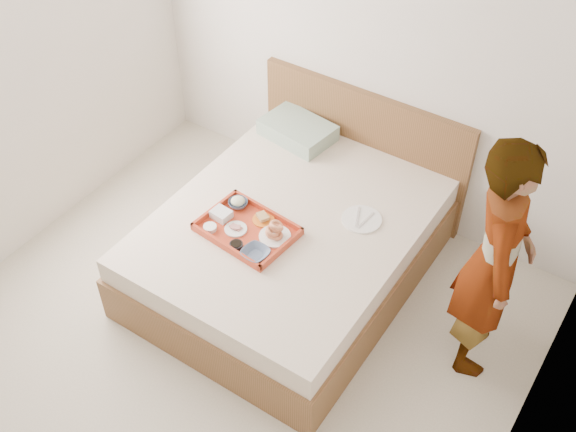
% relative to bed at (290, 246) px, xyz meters
% --- Properties ---
extents(ground, '(3.50, 4.00, 0.01)m').
position_rel_bed_xyz_m(ground, '(-0.02, -1.00, -0.27)').
color(ground, beige).
rests_on(ground, ground).
extents(wall_back, '(3.50, 0.01, 2.60)m').
position_rel_bed_xyz_m(wall_back, '(-0.02, 1.00, 1.04)').
color(wall_back, silver).
rests_on(wall_back, ground).
extents(wall_right, '(0.01, 4.00, 2.60)m').
position_rel_bed_xyz_m(wall_right, '(1.73, -1.00, 1.04)').
color(wall_right, silver).
rests_on(wall_right, ground).
extents(bed, '(1.65, 2.00, 0.53)m').
position_rel_bed_xyz_m(bed, '(0.00, 0.00, 0.00)').
color(bed, brown).
rests_on(bed, ground).
extents(headboard, '(1.65, 0.06, 0.95)m').
position_rel_bed_xyz_m(headboard, '(0.00, 0.97, 0.21)').
color(headboard, brown).
rests_on(headboard, ground).
extents(pillow, '(0.55, 0.42, 0.12)m').
position_rel_bed_xyz_m(pillow, '(-0.43, 0.75, 0.33)').
color(pillow, '#A8B6A5').
rests_on(pillow, bed).
extents(tray, '(0.63, 0.48, 0.05)m').
position_rel_bed_xyz_m(tray, '(-0.15, -0.26, 0.29)').
color(tray, '#B54023').
rests_on(tray, bed).
extents(prawn_plate, '(0.22, 0.22, 0.01)m').
position_rel_bed_xyz_m(prawn_plate, '(0.03, -0.21, 0.29)').
color(prawn_plate, white).
rests_on(prawn_plate, tray).
extents(navy_bowl_big, '(0.18, 0.18, 0.04)m').
position_rel_bed_xyz_m(navy_bowl_big, '(0.02, -0.41, 0.30)').
color(navy_bowl_big, '#182240').
rests_on(navy_bowl_big, tray).
extents(sauce_dish, '(0.09, 0.09, 0.03)m').
position_rel_bed_xyz_m(sauce_dish, '(-0.12, -0.42, 0.30)').
color(sauce_dish, black).
rests_on(sauce_dish, tray).
extents(meat_plate, '(0.16, 0.16, 0.01)m').
position_rel_bed_xyz_m(meat_plate, '(-0.22, -0.30, 0.29)').
color(meat_plate, white).
rests_on(meat_plate, tray).
extents(bread_plate, '(0.16, 0.16, 0.01)m').
position_rel_bed_xyz_m(bread_plate, '(-0.12, -0.13, 0.29)').
color(bread_plate, orange).
rests_on(bread_plate, tray).
extents(salad_bowl, '(0.14, 0.14, 0.04)m').
position_rel_bed_xyz_m(salad_bowl, '(-0.34, -0.11, 0.30)').
color(salad_bowl, '#182240').
rests_on(salad_bowl, tray).
extents(plastic_tub, '(0.13, 0.11, 0.05)m').
position_rel_bed_xyz_m(plastic_tub, '(-0.36, -0.26, 0.31)').
color(plastic_tub, silver).
rests_on(plastic_tub, tray).
extents(cheese_round, '(0.09, 0.09, 0.03)m').
position_rel_bed_xyz_m(cheese_round, '(-0.35, -0.39, 0.30)').
color(cheese_round, white).
rests_on(cheese_round, tray).
extents(dinner_plate, '(0.28, 0.28, 0.01)m').
position_rel_bed_xyz_m(dinner_plate, '(0.40, 0.24, 0.27)').
color(dinner_plate, white).
rests_on(dinner_plate, bed).
extents(person, '(0.57, 0.69, 1.64)m').
position_rel_bed_xyz_m(person, '(1.30, 0.09, 0.55)').
color(person, silver).
rests_on(person, ground).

